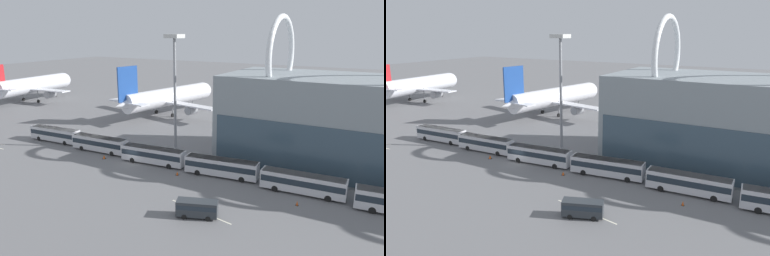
% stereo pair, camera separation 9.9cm
% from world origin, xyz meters
% --- Properties ---
extents(ground_plane, '(440.00, 440.00, 0.00)m').
position_xyz_m(ground_plane, '(0.00, 0.00, 0.00)').
color(ground_plane, slate).
extents(airliner_at_gate_near, '(34.62, 35.43, 14.13)m').
position_xyz_m(airliner_at_gate_near, '(-71.89, 33.58, 5.84)').
color(airliner_at_gate_near, silver).
rests_on(airliner_at_gate_near, ground_plane).
extents(airliner_at_gate_far, '(38.82, 38.72, 15.66)m').
position_xyz_m(airliner_at_gate_far, '(-17.84, 39.03, 5.42)').
color(airliner_at_gate_far, white).
rests_on(airliner_at_gate_far, ground_plane).
extents(airliner_parked_remote, '(35.86, 36.07, 15.46)m').
position_xyz_m(airliner_parked_remote, '(37.86, 47.91, 4.84)').
color(airliner_parked_remote, white).
rests_on(airliner_parked_remote, ground_plane).
extents(shuttle_bus_0, '(13.18, 3.27, 3.23)m').
position_xyz_m(shuttle_bus_0, '(-24.52, 2.61, 1.90)').
color(shuttle_bus_0, silver).
rests_on(shuttle_bus_0, ground_plane).
extents(shuttle_bus_1, '(13.17, 3.20, 3.23)m').
position_xyz_m(shuttle_bus_1, '(-10.35, 2.20, 1.90)').
color(shuttle_bus_1, silver).
rests_on(shuttle_bus_1, ground_plane).
extents(shuttle_bus_2, '(13.23, 3.66, 3.23)m').
position_xyz_m(shuttle_bus_2, '(3.81, 1.71, 1.90)').
color(shuttle_bus_2, silver).
rests_on(shuttle_bus_2, ground_plane).
extents(shuttle_bus_3, '(13.26, 3.98, 3.23)m').
position_xyz_m(shuttle_bus_3, '(17.97, 2.37, 1.90)').
color(shuttle_bus_3, silver).
rests_on(shuttle_bus_3, ground_plane).
extents(shuttle_bus_4, '(13.17, 3.20, 3.23)m').
position_xyz_m(shuttle_bus_4, '(32.14, 2.23, 1.90)').
color(shuttle_bus_4, silver).
rests_on(shuttle_bus_4, ground_plane).
extents(service_van_foreground, '(6.02, 3.88, 2.41)m').
position_xyz_m(service_van_foreground, '(21.45, -12.66, 1.42)').
color(service_van_foreground, '#2D3338').
rests_on(service_van_foreground, ground_plane).
extents(floodlight_mast, '(3.15, 3.15, 24.23)m').
position_xyz_m(floodlight_mast, '(2.70, 11.54, 17.94)').
color(floodlight_mast, gray).
rests_on(floodlight_mast, ground_plane).
extents(lane_stripe_2, '(6.50, 2.39, 0.01)m').
position_xyz_m(lane_stripe_2, '(23.89, 6.64, 0.00)').
color(lane_stripe_2, silver).
rests_on(lane_stripe_2, ground_plane).
extents(lane_stripe_3, '(10.79, 2.54, 0.01)m').
position_xyz_m(lane_stripe_3, '(21.08, -11.06, 0.00)').
color(lane_stripe_3, silver).
rests_on(lane_stripe_3, ground_plane).
extents(traffic_cone_0, '(0.56, 0.56, 0.68)m').
position_xyz_m(traffic_cone_0, '(10.94, -0.99, 0.33)').
color(traffic_cone_0, black).
rests_on(traffic_cone_0, ground_plane).
extents(traffic_cone_1, '(0.65, 0.65, 0.78)m').
position_xyz_m(traffic_cone_1, '(-6.47, -0.83, 0.38)').
color(traffic_cone_1, black).
rests_on(traffic_cone_1, ground_plane).
extents(traffic_cone_2, '(0.45, 0.45, 0.71)m').
position_xyz_m(traffic_cone_2, '(32.55, -2.27, 0.35)').
color(traffic_cone_2, black).
rests_on(traffic_cone_2, ground_plane).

